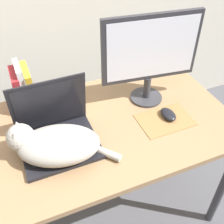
% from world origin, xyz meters
% --- Properties ---
extents(desk, '(1.26, 0.73, 0.75)m').
position_xyz_m(desk, '(0.00, 0.36, 0.67)').
color(desk, '#93704C').
rests_on(desk, ground_plane).
extents(laptop, '(0.32, 0.28, 0.29)m').
position_xyz_m(laptop, '(-0.21, 0.34, 0.80)').
color(laptop, black).
rests_on(laptop, desk).
extents(cat, '(0.43, 0.29, 0.16)m').
position_xyz_m(cat, '(-0.24, 0.27, 0.82)').
color(cat, '#B2ADA3').
rests_on(cat, desk).
extents(external_monitor, '(0.47, 0.17, 0.46)m').
position_xyz_m(external_monitor, '(0.29, 0.47, 1.01)').
color(external_monitor, '#333338').
rests_on(external_monitor, desk).
extents(mousepad, '(0.26, 0.18, 0.00)m').
position_xyz_m(mousepad, '(0.30, 0.28, 0.75)').
color(mousepad, olive).
rests_on(mousepad, desk).
extents(computer_mouse, '(0.06, 0.10, 0.03)m').
position_xyz_m(computer_mouse, '(0.32, 0.29, 0.77)').
color(computer_mouse, black).
rests_on(computer_mouse, mousepad).
extents(book_row, '(0.10, 0.16, 0.24)m').
position_xyz_m(book_row, '(-0.30, 0.65, 0.86)').
color(book_row, maroon).
rests_on(book_row, desk).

